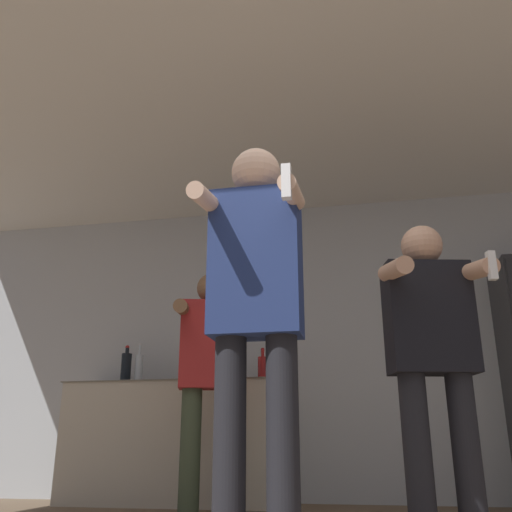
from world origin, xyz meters
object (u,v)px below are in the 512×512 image
(bottle_brown_liquor, at_px, (139,368))
(bottle_short_whiskey, at_px, (126,368))
(bottle_amber_bourbon, at_px, (222,369))
(person_spectator_back, at_px, (210,368))
(bottle_green_wine, at_px, (263,368))
(person_man_side, at_px, (432,345))
(person_woman_foreground, at_px, (256,301))

(bottle_brown_liquor, bearing_deg, bottle_short_whiskey, -180.00)
(bottle_amber_bourbon, relative_size, person_spectator_back, 0.17)
(bottle_green_wine, bearing_deg, person_man_side, -53.02)
(person_woman_foreground, bearing_deg, bottle_brown_liquor, 122.25)
(bottle_amber_bourbon, distance_m, person_man_side, 2.16)
(person_man_side, xyz_separation_m, person_spectator_back, (-1.39, 0.75, 0.02))
(bottle_short_whiskey, distance_m, person_woman_foreground, 2.78)
(bottle_brown_liquor, distance_m, bottle_amber_bourbon, 0.72)
(person_spectator_back, bearing_deg, bottle_green_wine, 74.30)
(bottle_green_wine, height_order, bottle_brown_liquor, bottle_brown_liquor)
(person_woman_foreground, height_order, person_spectator_back, person_woman_foreground)
(person_man_side, bearing_deg, person_spectator_back, 151.48)
(bottle_green_wine, bearing_deg, person_woman_foreground, -80.39)
(person_woman_foreground, bearing_deg, bottle_amber_bourbon, 107.60)
(bottle_amber_bourbon, xyz_separation_m, bottle_short_whiskey, (-0.84, -0.00, 0.03))
(bottle_green_wine, distance_m, bottle_brown_liquor, 1.06)
(bottle_brown_liquor, xyz_separation_m, person_man_side, (2.23, -1.54, -0.14))
(bottle_short_whiskey, bearing_deg, bottle_brown_liquor, 0.00)
(bottle_amber_bourbon, relative_size, bottle_short_whiskey, 0.86)
(bottle_brown_liquor, bearing_deg, bottle_green_wine, -0.00)
(bottle_amber_bourbon, height_order, bottle_short_whiskey, bottle_short_whiskey)
(person_woman_foreground, xyz_separation_m, person_man_side, (0.77, 0.75, -0.08))
(bottle_short_whiskey, xyz_separation_m, person_spectator_back, (0.95, -0.79, -0.13))
(bottle_brown_liquor, bearing_deg, bottle_amber_bourbon, 0.00)
(person_spectator_back, bearing_deg, bottle_short_whiskey, 140.33)
(bottle_green_wine, height_order, bottle_amber_bourbon, bottle_amber_bourbon)
(bottle_green_wine, xyz_separation_m, bottle_brown_liquor, (-1.06, 0.00, 0.03))
(bottle_amber_bourbon, bearing_deg, person_woman_foreground, -72.40)
(bottle_amber_bourbon, relative_size, person_man_side, 0.18)
(bottle_amber_bourbon, distance_m, person_spectator_back, 0.81)
(person_spectator_back, bearing_deg, bottle_brown_liquor, 136.66)
(bottle_amber_bourbon, xyz_separation_m, person_man_side, (1.50, -1.54, -0.12))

